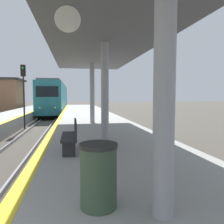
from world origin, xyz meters
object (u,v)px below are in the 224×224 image
signal_far (23,85)px  bench (71,135)px  trash_bin (99,175)px  train (56,98)px

signal_far → bench: signal_far is taller
signal_far → trash_bin: (4.17, -15.13, -2.05)m
train → bench: bearing=-84.9°
train → bench: size_ratio=15.53×
trash_bin → signal_far: bearing=105.4°
signal_far → trash_bin: bearing=-74.6°
train → bench: (2.56, -28.65, -0.85)m
trash_bin → bench: size_ratio=0.64×
signal_far → bench: size_ratio=3.37×
train → signal_far: (-1.20, -16.94, 1.20)m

